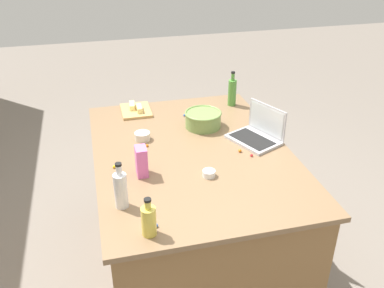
# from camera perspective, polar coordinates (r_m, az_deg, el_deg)

# --- Properties ---
(ground_plane) EXTENTS (12.00, 12.00, 0.00)m
(ground_plane) POSITION_cam_1_polar(r_m,az_deg,el_deg) (3.13, 0.00, -15.38)
(ground_plane) COLOR slate
(island_counter) EXTENTS (1.60, 1.18, 0.90)m
(island_counter) POSITION_cam_1_polar(r_m,az_deg,el_deg) (2.83, 0.00, -8.85)
(island_counter) COLOR olive
(island_counter) RESTS_ON ground
(laptop) EXTENTS (0.37, 0.34, 0.22)m
(laptop) POSITION_cam_1_polar(r_m,az_deg,el_deg) (2.73, 8.83, 1.47)
(laptop) COLOR #B7B7BC
(laptop) RESTS_ON island_counter
(mixing_bowl_large) EXTENTS (0.25, 0.25, 0.11)m
(mixing_bowl_large) POSITION_cam_1_polar(r_m,az_deg,el_deg) (2.85, 1.50, 3.38)
(mixing_bowl_large) COLOR #72934C
(mixing_bowl_large) RESTS_ON island_counter
(bottle_olive) EXTENTS (0.06, 0.06, 0.26)m
(bottle_olive) POSITION_cam_1_polar(r_m,az_deg,el_deg) (3.18, 5.42, 7.00)
(bottle_olive) COLOR #4C8C38
(bottle_olive) RESTS_ON island_counter
(bottle_oil) EXTENTS (0.07, 0.07, 0.20)m
(bottle_oil) POSITION_cam_1_polar(r_m,az_deg,el_deg) (1.93, -5.84, -10.16)
(bottle_oil) COLOR #DBC64C
(bottle_oil) RESTS_ON island_counter
(bottle_vinegar) EXTENTS (0.07, 0.07, 0.25)m
(bottle_vinegar) POSITION_cam_1_polar(r_m,az_deg,el_deg) (2.10, -9.56, -6.05)
(bottle_vinegar) COLOR white
(bottle_vinegar) RESTS_ON island_counter
(cutting_board) EXTENTS (0.26, 0.21, 0.02)m
(cutting_board) POSITION_cam_1_polar(r_m,az_deg,el_deg) (3.12, -7.55, 4.49)
(cutting_board) COLOR tan
(cutting_board) RESTS_ON island_counter
(butter_stick_left) EXTENTS (0.11, 0.04, 0.04)m
(butter_stick_left) POSITION_cam_1_polar(r_m,az_deg,el_deg) (3.09, -7.10, 4.79)
(butter_stick_left) COLOR #F4E58C
(butter_stick_left) RESTS_ON cutting_board
(butter_stick_right) EXTENTS (0.11, 0.05, 0.04)m
(butter_stick_right) POSITION_cam_1_polar(r_m,az_deg,el_deg) (3.14, -8.07, 5.15)
(butter_stick_right) COLOR #F4E58C
(butter_stick_right) RESTS_ON cutting_board
(ramekin_small) EXTENTS (0.07, 0.07, 0.04)m
(ramekin_small) POSITION_cam_1_polar(r_m,az_deg,el_deg) (2.34, 2.29, -3.97)
(ramekin_small) COLOR white
(ramekin_small) RESTS_ON island_counter
(ramekin_medium) EXTENTS (0.10, 0.10, 0.05)m
(ramekin_medium) POSITION_cam_1_polar(r_m,az_deg,el_deg) (2.72, -6.69, 1.06)
(ramekin_medium) COLOR beige
(ramekin_medium) RESTS_ON island_counter
(candy_bag) EXTENTS (0.09, 0.06, 0.17)m
(candy_bag) POSITION_cam_1_polar(r_m,az_deg,el_deg) (2.33, -6.81, -2.33)
(candy_bag) COLOR pink
(candy_bag) RESTS_ON island_counter
(candy_0) EXTENTS (0.02, 0.02, 0.02)m
(candy_0) POSITION_cam_1_polar(r_m,az_deg,el_deg) (2.45, -10.41, -3.02)
(candy_0) COLOR yellow
(candy_0) RESTS_ON island_counter
(candy_1) EXTENTS (0.02, 0.02, 0.02)m
(candy_1) POSITION_cam_1_polar(r_m,az_deg,el_deg) (2.64, -6.05, -0.20)
(candy_1) COLOR orange
(candy_1) RESTS_ON island_counter
(candy_2) EXTENTS (0.01, 0.01, 0.01)m
(candy_2) POSITION_cam_1_polar(r_m,az_deg,el_deg) (3.02, -1.04, 3.89)
(candy_2) COLOR blue
(candy_2) RESTS_ON island_counter
(candy_3) EXTENTS (0.02, 0.02, 0.02)m
(candy_3) POSITION_cam_1_polar(r_m,az_deg,el_deg) (2.55, 8.02, -1.52)
(candy_3) COLOR red
(candy_3) RESTS_ON island_counter
(candy_5) EXTENTS (0.02, 0.02, 0.02)m
(candy_5) POSITION_cam_1_polar(r_m,az_deg,el_deg) (2.01, -4.85, -10.85)
(candy_5) COLOR blue
(candy_5) RESTS_ON island_counter
(candy_6) EXTENTS (0.02, 0.02, 0.02)m
(candy_6) POSITION_cam_1_polar(r_m,az_deg,el_deg) (2.59, 6.46, -0.90)
(candy_6) COLOR orange
(candy_6) RESTS_ON island_counter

